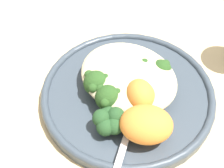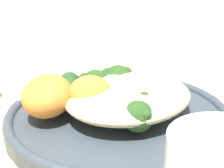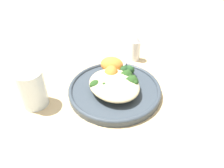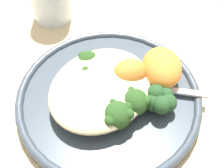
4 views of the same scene
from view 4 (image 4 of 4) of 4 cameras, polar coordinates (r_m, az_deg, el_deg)
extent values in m
plane|color=#D6B784|center=(0.47, 0.03, -1.48)|extent=(4.00, 4.00, 0.00)
cylinder|color=#38424C|center=(0.46, -0.58, -2.93)|extent=(0.27, 0.27, 0.02)
torus|color=#38424C|center=(0.45, -0.59, -2.35)|extent=(0.27, 0.27, 0.01)
ellipsoid|color=beige|center=(0.43, -2.21, -0.68)|extent=(0.16, 0.13, 0.03)
ellipsoid|color=#9EBC66|center=(0.46, -1.12, 2.01)|extent=(0.03, 0.06, 0.01)
sphere|color=#284C1E|center=(0.46, -4.68, 3.72)|extent=(0.03, 0.03, 0.03)
sphere|color=#284C1E|center=(0.46, -5.27, 5.31)|extent=(0.01, 0.01, 0.01)
sphere|color=#284C1E|center=(0.45, -5.80, 3.21)|extent=(0.01, 0.01, 0.01)
sphere|color=#284C1E|center=(0.45, -3.10, 4.05)|extent=(0.01, 0.01, 0.01)
ellipsoid|color=#9EBC66|center=(0.45, -0.79, 1.23)|extent=(0.05, 0.05, 0.01)
sphere|color=#284C1E|center=(0.45, -4.62, 1.42)|extent=(0.03, 0.03, 0.03)
sphere|color=#284C1E|center=(0.45, -5.94, 2.67)|extent=(0.01, 0.01, 0.01)
sphere|color=#284C1E|center=(0.44, -3.37, 1.10)|extent=(0.01, 0.01, 0.01)
ellipsoid|color=#9EBC66|center=(0.45, -0.56, 0.70)|extent=(0.07, 0.03, 0.02)
sphere|color=#284C1E|center=(0.43, -3.80, -0.88)|extent=(0.03, 0.03, 0.03)
sphere|color=#284C1E|center=(0.44, -3.98, 0.85)|extent=(0.01, 0.01, 0.01)
sphere|color=#284C1E|center=(0.43, -5.48, -0.61)|extent=(0.01, 0.01, 0.01)
sphere|color=#284C1E|center=(0.42, -3.68, -1.77)|extent=(0.01, 0.01, 0.01)
sphere|color=#284C1E|center=(0.43, -2.19, -0.27)|extent=(0.01, 0.01, 0.01)
ellipsoid|color=#9EBC66|center=(0.44, 0.90, -1.71)|extent=(0.08, 0.06, 0.02)
sphere|color=#284C1E|center=(0.40, 0.91, -5.74)|extent=(0.04, 0.04, 0.04)
sphere|color=#284C1E|center=(0.40, 0.09, -3.58)|extent=(0.01, 0.01, 0.01)
sphere|color=#284C1E|center=(0.39, -0.40, -6.70)|extent=(0.01, 0.01, 0.01)
sphere|color=#284C1E|center=(0.40, 3.07, -5.46)|extent=(0.01, 0.01, 0.01)
ellipsoid|color=#9EBC66|center=(0.45, 1.82, -0.17)|extent=(0.05, 0.08, 0.01)
sphere|color=#284C1E|center=(0.42, 4.17, -3.36)|extent=(0.04, 0.04, 0.04)
sphere|color=#284C1E|center=(0.42, 3.38, -1.34)|extent=(0.01, 0.01, 0.01)
sphere|color=#284C1E|center=(0.40, 3.05, -4.19)|extent=(0.01, 0.01, 0.01)
sphere|color=#284C1E|center=(0.41, 6.23, -3.05)|extent=(0.01, 0.01, 0.01)
ellipsoid|color=orange|center=(0.45, 9.06, 2.95)|extent=(0.09, 0.09, 0.05)
ellipsoid|color=orange|center=(0.44, 3.01, 2.03)|extent=(0.06, 0.06, 0.04)
ellipsoid|color=orange|center=(0.44, 3.20, 1.83)|extent=(0.06, 0.06, 0.05)
sphere|color=#234723|center=(0.43, 9.54, -2.13)|extent=(0.03, 0.03, 0.03)
sphere|color=#234723|center=(0.43, 8.02, -1.72)|extent=(0.03, 0.03, 0.03)
sphere|color=#234723|center=(0.43, 7.54, -3.38)|extent=(0.03, 0.03, 0.03)
sphere|color=#234723|center=(0.42, 9.01, -3.81)|extent=(0.03, 0.03, 0.03)
sphere|color=#234723|center=(0.43, 10.16, -3.41)|extent=(0.03, 0.03, 0.03)
cube|color=silver|center=(0.46, 13.06, -1.44)|extent=(0.04, 0.06, 0.00)
ellipsoid|color=silver|center=(0.45, 6.26, -0.40)|extent=(0.05, 0.05, 0.01)
camera|label=1|loc=(0.41, 61.49, 32.96)|focal=50.00mm
camera|label=2|loc=(0.68, -9.21, 37.29)|focal=60.00mm
camera|label=3|loc=(0.49, -83.72, 14.71)|focal=35.00mm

